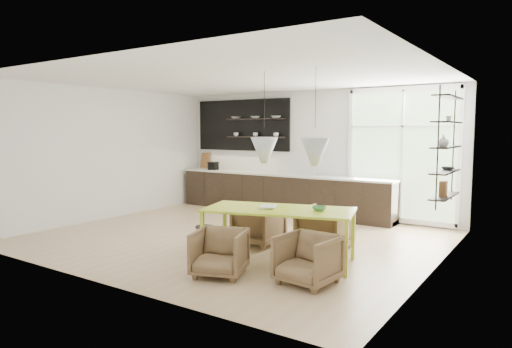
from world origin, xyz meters
name	(u,v)px	position (x,y,z in m)	size (l,w,h in m)	color
room	(293,157)	(0.58, 1.10, 1.46)	(7.02, 6.01, 2.91)	tan
kitchen_run	(278,187)	(-0.70, 2.69, 0.60)	(5.54, 0.69, 2.75)	black
right_shelving	(446,150)	(3.36, 1.17, 1.65)	(0.26, 1.22, 1.90)	black
dining_table	(279,212)	(1.45, -0.87, 0.75)	(2.39, 1.56, 0.80)	#AEC625
armchair_back_left	(259,225)	(0.62, -0.16, 0.34)	(0.73, 0.75, 0.68)	brown
armchair_back_right	(325,228)	(1.75, 0.12, 0.36)	(0.77, 0.79, 0.72)	brown
armchair_front_left	(220,253)	(1.13, -1.90, 0.32)	(0.68, 0.70, 0.63)	brown
armchair_front_right	(308,259)	(2.28, -1.53, 0.32)	(0.69, 0.71, 0.65)	brown
wire_stool	(204,235)	(0.10, -1.00, 0.26)	(0.32, 0.32, 0.40)	black
table_book	(261,206)	(1.16, -0.92, 0.82)	(0.24, 0.32, 0.03)	white
table_bowl	(319,208)	(2.02, -0.69, 0.84)	(0.21, 0.21, 0.07)	#498350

